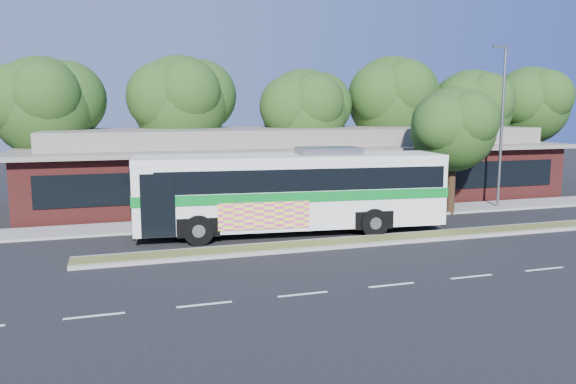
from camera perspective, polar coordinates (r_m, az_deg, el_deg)
name	(u,v)px	position (r m, az deg, el deg)	size (l,w,h in m)	color
ground	(399,243)	(24.10, 11.18, -5.15)	(120.00, 120.00, 0.00)	black
median_strip	(392,239)	(24.60, 10.51, -4.68)	(26.00, 1.10, 0.15)	#545A26
sidewalk	(339,215)	(29.73, 5.25, -2.37)	(44.00, 2.60, 0.12)	gray
plaza_building	(299,165)	(35.54, 1.16, 2.78)	(33.20, 11.20, 4.45)	#591E1C
lamp_post	(501,122)	(33.80, 20.86, 6.67)	(0.93, 0.18, 9.07)	slate
tree_bg_a	(51,105)	(35.78, -22.98, 8.17)	(6.47, 5.80, 8.63)	black
tree_bg_b	(187,101)	(36.97, -10.25, 9.09)	(6.69, 6.00, 9.00)	black
tree_bg_c	(309,110)	(37.87, 2.15, 8.36)	(6.24, 5.60, 8.26)	black
tree_bg_d	(396,98)	(41.69, 10.95, 9.35)	(6.91, 6.20, 9.37)	black
tree_bg_e	(475,108)	(44.01, 18.48, 8.13)	(6.47, 5.80, 8.50)	black
tree_bg_f	(533,104)	(48.55, 23.60, 8.22)	(6.69, 6.00, 8.92)	black
transit_bus	(293,186)	(25.25, 0.47, 0.61)	(14.06, 4.34, 3.89)	silver
sedan	(138,203)	(30.90, -14.98, -1.07)	(1.87, 4.60, 1.33)	silver
sidewalk_tree	(457,127)	(31.40, 16.84, 6.31)	(4.97, 4.46, 6.78)	black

